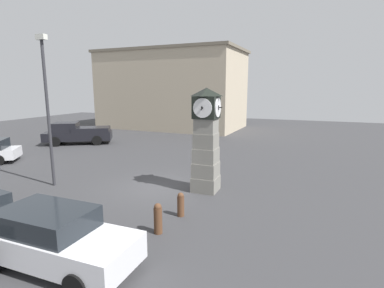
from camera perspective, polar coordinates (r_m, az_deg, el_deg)
ground_plane at (r=14.63m, az=-6.43°, el=-8.26°), size 69.11×69.11×0.00m
clock_tower at (r=13.58m, az=2.69°, el=0.45°), size 1.37×1.37×4.73m
bollard_near_tower at (r=10.16m, az=-6.50°, el=-13.86°), size 0.28×0.28×1.04m
bollard_mid_row at (r=11.37m, az=-2.17°, el=-11.39°), size 0.26×0.26×0.91m
car_by_building at (r=9.13m, az=-24.72°, el=-15.89°), size 4.46×1.95×1.57m
pickup_truck at (r=27.25m, az=-20.92°, el=1.96°), size 5.67×4.43×1.85m
street_lamp_near_road at (r=15.68m, az=-25.89°, el=7.15°), size 0.50×0.24×7.10m
warehouse_blue_far at (r=36.41m, az=-3.83°, el=10.31°), size 17.04×9.90×9.00m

